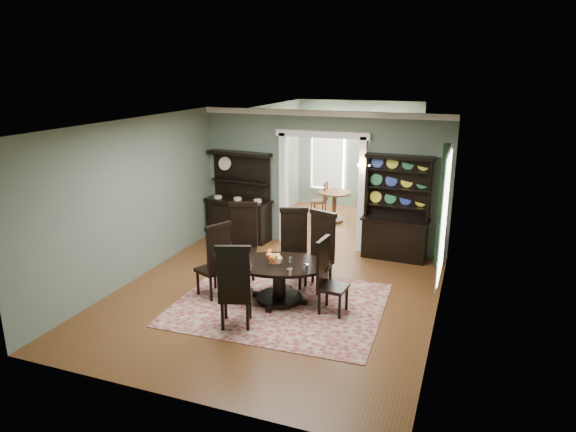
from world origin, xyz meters
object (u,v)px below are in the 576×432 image
(parlor_table, at_px, (334,202))
(dining_table, at_px, (279,275))
(sideboard, at_px, (239,209))
(welsh_dresser, at_px, (396,222))

(parlor_table, bearing_deg, dining_table, -85.66)
(sideboard, bearing_deg, welsh_dresser, 6.00)
(welsh_dresser, bearing_deg, dining_table, -116.20)
(dining_table, xyz_separation_m, parlor_table, (-0.37, 4.87, 0.04))
(welsh_dresser, bearing_deg, parlor_table, 134.46)
(parlor_table, bearing_deg, welsh_dresser, -47.74)
(dining_table, relative_size, sideboard, 0.97)
(dining_table, distance_m, sideboard, 3.49)
(welsh_dresser, xyz_separation_m, parlor_table, (-1.88, 2.07, -0.26))
(dining_table, bearing_deg, sideboard, 112.39)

